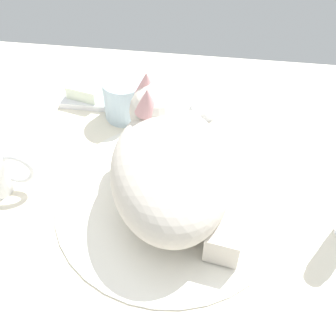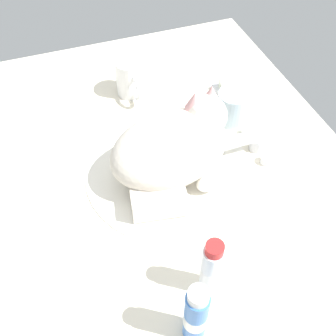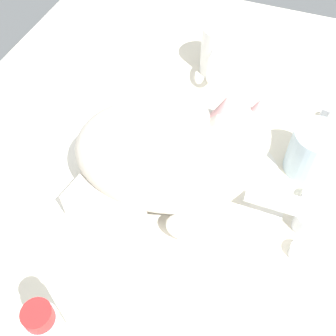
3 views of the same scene
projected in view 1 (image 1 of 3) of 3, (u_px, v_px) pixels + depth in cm
name	position (u px, v px, depth cm)	size (l,w,h in cm)	color
ground_plane	(170.00, 208.00, 73.64)	(110.00, 82.50, 3.00)	silver
sink_basin	(170.00, 201.00, 72.29)	(36.39, 36.39, 0.65)	white
faucet	(183.00, 111.00, 83.93)	(12.10, 10.87, 5.32)	silver
cat	(171.00, 165.00, 67.56)	(23.60, 28.55, 16.18)	beige
rinse_cup	(124.00, 98.00, 83.80)	(7.57, 7.57, 7.89)	silver
soap_dish	(86.00, 97.00, 89.26)	(9.00, 6.40, 1.20)	white
soap_bar	(85.00, 90.00, 87.84)	(6.07, 4.48, 2.62)	silver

